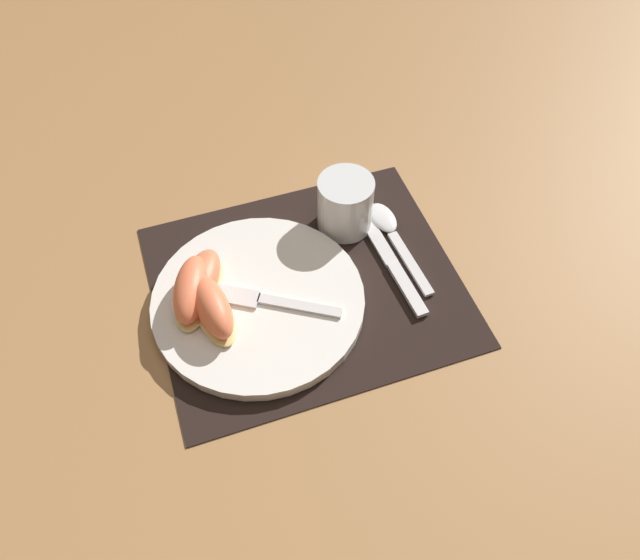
# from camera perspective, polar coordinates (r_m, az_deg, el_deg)

# --- Properties ---
(ground_plane) EXTENTS (3.00, 3.00, 0.00)m
(ground_plane) POSITION_cam_1_polar(r_m,az_deg,el_deg) (0.85, -1.19, -0.52)
(ground_plane) COLOR #A37547
(placemat) EXTENTS (0.40, 0.35, 0.00)m
(placemat) POSITION_cam_1_polar(r_m,az_deg,el_deg) (0.85, -1.19, -0.44)
(placemat) COLOR black
(placemat) RESTS_ON ground_plane
(plate) EXTENTS (0.28, 0.28, 0.02)m
(plate) POSITION_cam_1_polar(r_m,az_deg,el_deg) (0.82, -5.66, -1.94)
(plate) COLOR white
(plate) RESTS_ON placemat
(juice_glass) EXTENTS (0.08, 0.08, 0.08)m
(juice_glass) POSITION_cam_1_polar(r_m,az_deg,el_deg) (0.89, 2.31, 6.73)
(juice_glass) COLOR silver
(juice_glass) RESTS_ON placemat
(knife) EXTENTS (0.03, 0.23, 0.01)m
(knife) POSITION_cam_1_polar(r_m,az_deg,el_deg) (0.87, 6.17, 2.25)
(knife) COLOR silver
(knife) RESTS_ON placemat
(spoon) EXTENTS (0.04, 0.18, 0.01)m
(spoon) POSITION_cam_1_polar(r_m,az_deg,el_deg) (0.90, 6.43, 4.62)
(spoon) COLOR silver
(spoon) RESTS_ON placemat
(fork) EXTENTS (0.16, 0.11, 0.00)m
(fork) POSITION_cam_1_polar(r_m,az_deg,el_deg) (0.81, -5.19, -1.77)
(fork) COLOR silver
(fork) RESTS_ON plate
(citrus_wedge_0) EXTENTS (0.09, 0.11, 0.03)m
(citrus_wedge_0) POSITION_cam_1_polar(r_m,az_deg,el_deg) (0.82, -10.83, -0.01)
(citrus_wedge_0) COLOR #F4DB84
(citrus_wedge_0) RESTS_ON plate
(citrus_wedge_1) EXTENTS (0.08, 0.12, 0.05)m
(citrus_wedge_1) POSITION_cam_1_polar(r_m,az_deg,el_deg) (0.81, -11.64, -0.96)
(citrus_wedge_1) COLOR #F4DB84
(citrus_wedge_1) RESTS_ON plate
(citrus_wedge_2) EXTENTS (0.06, 0.11, 0.05)m
(citrus_wedge_2) POSITION_cam_1_polar(r_m,az_deg,el_deg) (0.79, -9.77, -2.58)
(citrus_wedge_2) COLOR #F4DB84
(citrus_wedge_2) RESTS_ON plate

